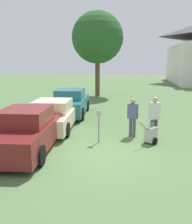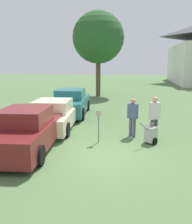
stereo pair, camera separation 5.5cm
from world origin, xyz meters
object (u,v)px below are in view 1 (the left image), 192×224
(parked_car_cream, at_px, (54,115))
(equipment_cart, at_px, (151,134))
(person_supervisor, at_px, (155,115))
(person_worker, at_px, (133,115))
(parking_meter, at_px, (99,120))
(parked_car_maroon, at_px, (28,131))
(parked_car_teal, at_px, (71,103))

(parked_car_cream, bearing_deg, equipment_cart, -24.79)
(person_supervisor, bearing_deg, parked_car_cream, -36.18)
(person_worker, bearing_deg, person_supervisor, -173.16)
(parking_meter, distance_m, equipment_cart, 2.16)
(parked_car_maroon, xyz_separation_m, parked_car_cream, (0.00, 3.06, -0.07))
(person_worker, bearing_deg, parked_car_cream, 13.59)
(person_worker, relative_size, person_supervisor, 0.92)
(parked_car_cream, bearing_deg, parking_meter, -41.47)
(parked_car_teal, bearing_deg, person_worker, -52.29)
(person_supervisor, bearing_deg, equipment_cart, 51.67)
(parked_car_cream, xyz_separation_m, parking_meter, (2.49, -1.86, 0.27))
(parked_car_maroon, xyz_separation_m, person_worker, (3.83, 2.27, 0.23))
(parked_car_teal, bearing_deg, parked_car_cream, -94.81)
(parked_car_teal, bearing_deg, equipment_cart, -52.62)
(person_supervisor, xyz_separation_m, equipment_cart, (-0.15, -0.57, -0.67))
(person_worker, bearing_deg, parked_car_maroon, 55.86)
(parked_car_cream, relative_size, person_supervisor, 2.59)
(parked_car_maroon, height_order, equipment_cart, parked_car_maroon)
(parked_car_cream, distance_m, equipment_cart, 4.88)
(parked_car_maroon, relative_size, equipment_cart, 4.95)
(parking_meter, xyz_separation_m, person_worker, (1.34, 1.06, 0.03))
(parked_car_teal, xyz_separation_m, person_worker, (3.83, -4.18, 0.22))
(parking_meter, relative_size, person_worker, 0.79)
(parked_car_maroon, bearing_deg, parked_car_teal, 85.18)
(parked_car_cream, height_order, person_supervisor, person_supervisor)
(parked_car_maroon, xyz_separation_m, person_supervisor, (4.73, 1.97, 0.33))
(parking_meter, bearing_deg, parked_car_cream, 143.35)
(parked_car_teal, height_order, equipment_cart, parked_car_teal)
(parking_meter, bearing_deg, person_worker, 38.44)
(parked_car_teal, bearing_deg, parking_meter, -69.37)
(person_worker, xyz_separation_m, person_supervisor, (0.90, -0.30, 0.09))
(equipment_cart, bearing_deg, parked_car_teal, 170.97)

